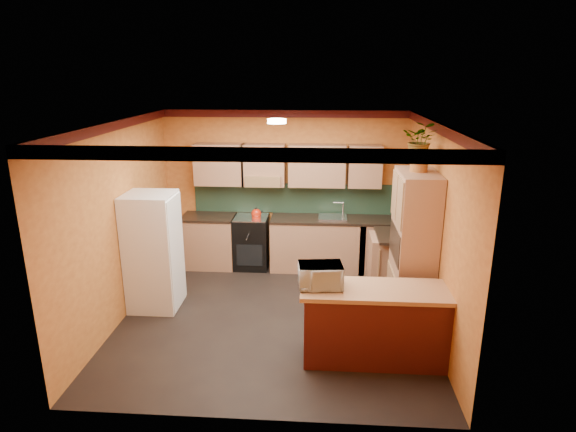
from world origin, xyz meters
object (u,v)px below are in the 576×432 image
object	(u,v)px
fridge	(153,252)
pantry	(413,250)
breakfast_bar	(381,327)
stove	(252,242)
microwave	(320,276)
base_cabinets_back	(287,244)

from	to	relation	value
fridge	pantry	size ratio (longest dim) A/B	0.81
fridge	breakfast_bar	world-z (taller)	fridge
stove	breakfast_bar	bearing A→B (deg)	-55.12
breakfast_bar	fridge	bearing A→B (deg)	159.20
pantry	breakfast_bar	xyz separation A→B (m)	(-0.49, -0.95, -0.61)
fridge	microwave	bearing A→B (deg)	-26.37
stove	breakfast_bar	size ratio (longest dim) A/B	0.51
pantry	fridge	bearing A→B (deg)	176.34
base_cabinets_back	microwave	xyz separation A→B (m)	(0.57, -2.77, 0.63)
pantry	microwave	distance (m)	1.54
base_cabinets_back	breakfast_bar	size ratio (longest dim) A/B	2.03
pantry	breakfast_bar	distance (m)	1.23
stove	breakfast_bar	xyz separation A→B (m)	(1.93, -2.77, -0.02)
stove	microwave	distance (m)	3.08
stove	fridge	world-z (taller)	fridge
fridge	stove	bearing A→B (deg)	53.24
base_cabinets_back	breakfast_bar	distance (m)	3.06
pantry	microwave	world-z (taller)	pantry
base_cabinets_back	stove	bearing A→B (deg)	-180.00
base_cabinets_back	pantry	bearing A→B (deg)	-45.36
stove	microwave	xyz separation A→B (m)	(1.20, -2.77, 0.61)
stove	microwave	world-z (taller)	microwave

